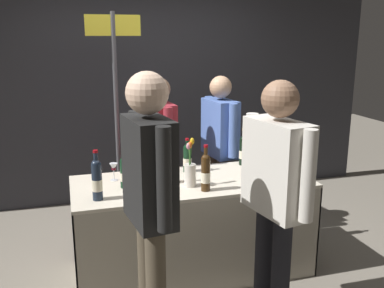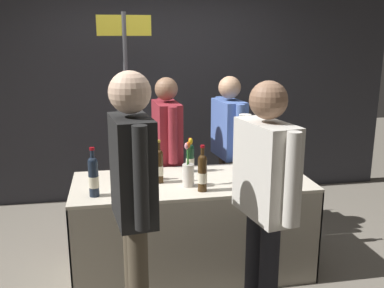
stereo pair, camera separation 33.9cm
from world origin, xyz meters
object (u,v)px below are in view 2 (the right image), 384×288
display_bottle_0 (279,151)px  wine_glass_mid (115,165)px  tasting_table (192,208)px  taster_foreground_right (133,190)px  flower_vase (188,172)px  wine_glass_near_vendor (257,168)px  booth_signpost (127,98)px  vendor_presenter (167,144)px  featured_wine_bottle (159,165)px

display_bottle_0 → wine_glass_mid: bearing=-177.9°
tasting_table → taster_foreground_right: size_ratio=1.09×
flower_vase → taster_foreground_right: size_ratio=0.22×
wine_glass_near_vendor → taster_foreground_right: (-1.02, -0.77, 0.16)m
wine_glass_near_vendor → booth_signpost: size_ratio=0.06×
wine_glass_near_vendor → taster_foreground_right: 1.28m
display_bottle_0 → vendor_presenter: vendor_presenter is taller
wine_glass_mid → flower_vase: flower_vase is taller
wine_glass_mid → wine_glass_near_vendor: bearing=-13.3°
display_bottle_0 → wine_glass_mid: size_ratio=2.47×
vendor_presenter → booth_signpost: 0.62m
featured_wine_bottle → wine_glass_mid: (-0.33, 0.19, -0.04)m
tasting_table → display_bottle_0: 0.93m
vendor_presenter → taster_foreground_right: taster_foreground_right is taller
flower_vase → vendor_presenter: size_ratio=0.24×
wine_glass_mid → featured_wine_bottle: bearing=-29.0°
vendor_presenter → flower_vase: bearing=0.5°
vendor_presenter → featured_wine_bottle: bearing=-16.1°
featured_wine_bottle → taster_foreground_right: size_ratio=0.20×
vendor_presenter → wine_glass_near_vendor: bearing=35.5°
wine_glass_near_vendor → tasting_table: bearing=170.8°
wine_glass_mid → booth_signpost: booth_signpost is taller
wine_glass_mid → display_bottle_0: bearing=2.1°
flower_vase → vendor_presenter: bearing=94.2°
display_bottle_0 → booth_signpost: size_ratio=0.16×
vendor_presenter → booth_signpost: size_ratio=0.73×
tasting_table → booth_signpost: booth_signpost is taller
tasting_table → vendor_presenter: size_ratio=1.22×
booth_signpost → display_bottle_0: bearing=-31.5°
vendor_presenter → taster_foreground_right: bearing=-18.0°
display_bottle_0 → wine_glass_mid: (-1.42, -0.05, -0.04)m
display_bottle_0 → wine_glass_near_vendor: size_ratio=2.60×
wine_glass_near_vendor → vendor_presenter: vendor_presenter is taller
flower_vase → taster_foreground_right: taster_foreground_right is taller
tasting_table → display_bottle_0: display_bottle_0 is taller
featured_wine_bottle → flower_vase: size_ratio=0.92×
wine_glass_near_vendor → booth_signpost: bearing=131.6°
tasting_table → taster_foreground_right: taster_foreground_right is taller
tasting_table → flower_vase: bearing=-112.5°
taster_foreground_right → wine_glass_mid: bearing=-2.2°
tasting_table → taster_foreground_right: (-0.50, -0.85, 0.49)m
flower_vase → wine_glass_near_vendor: bearing=4.4°
booth_signpost → tasting_table: bearing=-65.6°
display_bottle_0 → booth_signpost: (-1.28, 0.78, 0.39)m
wine_glass_mid → booth_signpost: size_ratio=0.07×
wine_glass_near_vendor → flower_vase: bearing=-175.6°
tasting_table → wine_glass_mid: (-0.60, 0.18, 0.34)m
tasting_table → flower_vase: (-0.05, -0.13, 0.35)m
tasting_table → flower_vase: 0.38m
flower_vase → booth_signpost: 1.28m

